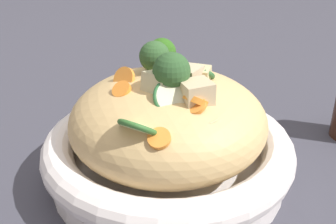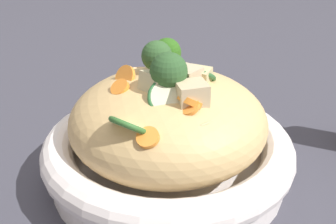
# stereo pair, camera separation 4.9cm
# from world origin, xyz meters

# --- Properties ---
(ground_plane) EXTENTS (3.00, 3.00, 0.00)m
(ground_plane) POSITION_xyz_m (0.00, 0.00, 0.00)
(ground_plane) COLOR #3C3B46
(serving_bowl) EXTENTS (0.31, 0.31, 0.06)m
(serving_bowl) POSITION_xyz_m (0.00, 0.00, 0.03)
(serving_bowl) COLOR white
(serving_bowl) RESTS_ON ground_plane
(noodle_heap) EXTENTS (0.24, 0.24, 0.12)m
(noodle_heap) POSITION_xyz_m (0.00, -0.00, 0.08)
(noodle_heap) COLOR tan
(noodle_heap) RESTS_ON serving_bowl
(broccoli_florets) EXTENTS (0.06, 0.14, 0.05)m
(broccoli_florets) POSITION_xyz_m (-0.00, 0.01, 0.15)
(broccoli_florets) COLOR #8EB674
(broccoli_florets) RESTS_ON serving_bowl
(carrot_coins) EXTENTS (0.11, 0.14, 0.04)m
(carrot_coins) POSITION_xyz_m (-0.01, -0.04, 0.13)
(carrot_coins) COLOR orange
(carrot_coins) RESTS_ON serving_bowl
(zucchini_slices) EXTENTS (0.13, 0.15, 0.05)m
(zucchini_slices) POSITION_xyz_m (0.00, -0.04, 0.13)
(zucchini_slices) COLOR beige
(zucchini_slices) RESTS_ON serving_bowl
(chicken_chunks) EXTENTS (0.09, 0.08, 0.03)m
(chicken_chunks) POSITION_xyz_m (0.01, -0.02, 0.14)
(chicken_chunks) COLOR #C8BE90
(chicken_chunks) RESTS_ON serving_bowl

